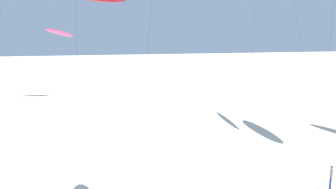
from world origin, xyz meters
TOP-DOWN VIEW (x-y plane):
  - flying_kite_7 at (-7.17, 63.15)m, footprint 5.43×9.21m
  - person_near_right at (14.09, 19.55)m, footprint 0.34×0.43m

SIDE VIEW (x-z plane):
  - person_near_right at x=14.09m, z-range 0.08..1.76m
  - flying_kite_7 at x=-7.17m, z-range 4.58..15.91m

